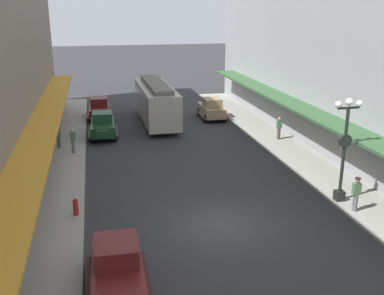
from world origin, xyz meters
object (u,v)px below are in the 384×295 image
Objects in this scene: lamp_post_with_clock at (344,146)px; pedestrian_4 at (356,194)px; pedestrian_2 at (58,136)px; fire_hydrant at (76,207)px; streetcar at (156,101)px; parked_car_1 at (117,268)px; pedestrian_1 at (279,128)px; parked_car_0 at (211,108)px; pedestrian_0 at (6,283)px; parked_car_3 at (103,125)px; parked_car_2 at (99,108)px; pedestrian_3 at (73,140)px.

lamp_post_with_clock is 3.09× the size of pedestrian_4.
lamp_post_with_clock is 3.15× the size of pedestrian_2.
fire_hydrant is 0.49× the size of pedestrian_4.
pedestrian_4 is at bearing -10.59° from fire_hydrant.
parked_car_1 is at bearing -101.36° from streetcar.
pedestrian_1 is at bearing 83.07° from lamp_post_with_clock.
parked_car_0 reaches higher than pedestrian_4.
fire_hydrant is (-6.15, -16.72, -1.34)m from streetcar.
pedestrian_0 reaches higher than pedestrian_2.
parked_car_1 and parked_car_3 have the same top height.
fire_hydrant is 0.49× the size of pedestrian_0.
parked_car_0 is at bearing 21.83° from parked_car_3.
parked_car_2 is at bearing 142.10° from pedestrian_1.
lamp_post_with_clock reaches higher than streetcar.
streetcar reaches higher than pedestrian_2.
parked_car_2 is at bearing 85.50° from fire_hydrant.
parked_car_3 reaches higher than pedestrian_3.
pedestrian_3 reaches higher than fire_hydrant.
parked_car_2 is at bearing 117.49° from pedestrian_4.
parked_car_1 is 5.21× the size of fire_hydrant.
pedestrian_2 is (-2.93, -8.40, 0.05)m from parked_car_2.
fire_hydrant is 0.50× the size of pedestrian_1.
pedestrian_3 is at bearing -132.61° from streetcar.
pedestrian_1 is at bearing 84.15° from pedestrian_4.
parked_car_1 is 20.10m from pedestrian_1.
streetcar is 24.48m from pedestrian_0.
parked_car_0 is at bearing -11.96° from parked_car_2.
parked_car_1 is at bearing -82.96° from pedestrian_3.
parked_car_2 is at bearing 78.85° from pedestrian_3.
pedestrian_0 is at bearing -95.49° from pedestrian_3.
pedestrian_4 reaches higher than pedestrian_1.
lamp_post_with_clock is (6.60, -17.84, 1.08)m from streetcar.
parked_car_2 is (-0.03, 25.49, 0.00)m from parked_car_1.
parked_car_3 is 2.62× the size of pedestrian_2.
parked_car_3 reaches higher than pedestrian_1.
fire_hydrant is 17.01m from pedestrian_1.
parked_car_0 is at bearing 6.89° from streetcar.
pedestrian_2 reaches higher than fire_hydrant.
pedestrian_1 is at bearing -42.12° from streetcar.
streetcar reaches higher than pedestrian_4.
pedestrian_0 is (-3.56, -19.91, 0.07)m from parked_car_3.
pedestrian_2 is 0.98× the size of pedestrian_4.
lamp_post_with_clock is at bearing -69.70° from streetcar.
parked_car_2 reaches higher than pedestrian_4.
pedestrian_4 is at bearing -84.85° from parked_car_0.
parked_car_0 and parked_car_3 have the same top height.
pedestrian_3 is (-6.55, -7.12, -0.91)m from streetcar.
pedestrian_2 is (-3.04, -2.61, 0.05)m from parked_car_3.
streetcar reaches higher than pedestrian_0.
parked_car_0 reaches higher than pedestrian_0.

